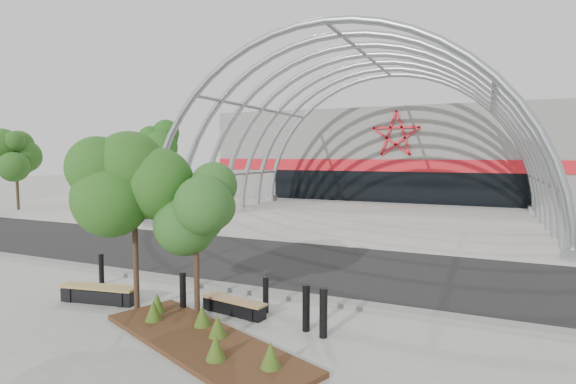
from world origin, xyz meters
TOP-DOWN VIEW (x-y plane):
  - ground at (0.00, 0.00)m, footprint 140.00×140.00m
  - road at (0.00, 3.50)m, footprint 140.00×7.00m
  - forecourt at (0.00, 15.50)m, footprint 60.00×17.00m
  - kerb at (0.00, -0.25)m, footprint 60.00×0.50m
  - arena_building at (0.00, 33.45)m, footprint 34.00×15.24m
  - vault_canopy at (0.00, 15.50)m, footprint 20.80×15.80m
  - planting_bed at (1.42, -3.80)m, footprint 5.88×3.74m
  - street_tree_0 at (-1.23, -2.84)m, footprint 1.90×1.90m
  - street_tree_1 at (0.46, -2.58)m, footprint 1.72×1.72m
  - bench_0 at (-2.67, -2.72)m, footprint 2.24×0.85m
  - bench_1 at (1.16, -2.01)m, footprint 1.88×0.69m
  - bollard_0 at (-3.98, -1.38)m, footprint 0.15×0.15m
  - bollard_1 at (-0.15, -2.34)m, footprint 0.16×0.16m
  - bollard_2 at (1.85, -1.57)m, footprint 0.15×0.15m
  - bollard_3 at (3.71, -2.46)m, footprint 0.18×0.18m
  - bollard_4 at (3.23, -2.27)m, footprint 0.17×0.17m
  - bg_tree_0 at (-20.00, 20.00)m, footprint 3.00×3.00m
  - bg_tree_2 at (-24.00, 10.00)m, footprint 2.55×2.55m

SIDE VIEW (x-z plane):
  - ground at x=0.00m, z-range 0.00..0.00m
  - road at x=0.00m, z-range 0.00..0.02m
  - vault_canopy at x=0.00m, z-range -10.16..10.20m
  - forecourt at x=0.00m, z-range 0.00..0.04m
  - kerb at x=0.00m, z-range 0.00..0.12m
  - planting_bed at x=1.42m, z-range -0.16..0.44m
  - bench_1 at x=1.16m, z-range -0.01..0.38m
  - bench_0 at x=-2.67m, z-range -0.01..0.45m
  - bollard_2 at x=1.85m, z-range 0.00..0.92m
  - bollard_0 at x=-3.98m, z-range 0.00..0.95m
  - bollard_1 at x=-0.15m, z-range 0.00..1.01m
  - bollard_4 at x=3.23m, z-range 0.00..1.07m
  - bollard_3 at x=3.71m, z-range 0.00..1.11m
  - street_tree_1 at x=0.46m, z-range 0.89..4.95m
  - street_tree_0 at x=-1.23m, z-range 0.95..5.27m
  - bg_tree_2 at x=-24.00m, z-range 1.17..6.55m
  - arena_building at x=0.00m, z-range -0.01..7.99m
  - bg_tree_0 at x=-20.00m, z-range 1.41..7.86m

